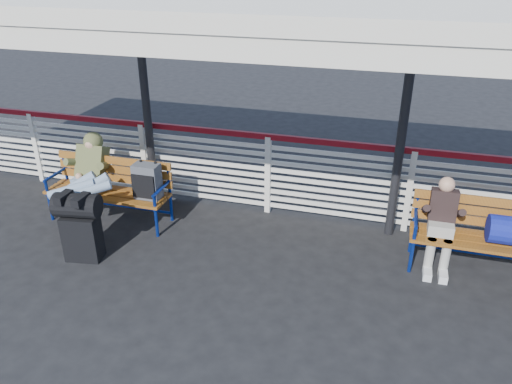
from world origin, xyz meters
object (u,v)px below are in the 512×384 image
(traveler_man, at_px, (85,181))
(companion_person, at_px, (441,223))
(luggage_stack, at_px, (80,224))
(bench_right, at_px, (502,231))
(bench_left, at_px, (124,183))

(traveler_man, distance_m, companion_person, 4.68)
(luggage_stack, bearing_deg, bench_right, 3.11)
(bench_left, relative_size, bench_right, 1.00)
(bench_right, distance_m, traveler_man, 5.35)
(traveler_man, height_order, companion_person, traveler_man)
(bench_left, bearing_deg, luggage_stack, -92.13)
(companion_person, bearing_deg, traveler_man, -174.93)
(luggage_stack, xyz_separation_m, traveler_man, (-0.35, 0.69, 0.24))
(companion_person, bearing_deg, bench_right, 0.61)
(bench_left, xyz_separation_m, traveler_man, (-0.38, -0.34, 0.13))
(luggage_stack, bearing_deg, traveler_man, 107.30)
(bench_left, bearing_deg, traveler_man, -138.40)
(bench_right, bearing_deg, bench_left, -179.08)
(luggage_stack, relative_size, bench_left, 0.51)
(bench_left, distance_m, companion_person, 4.28)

